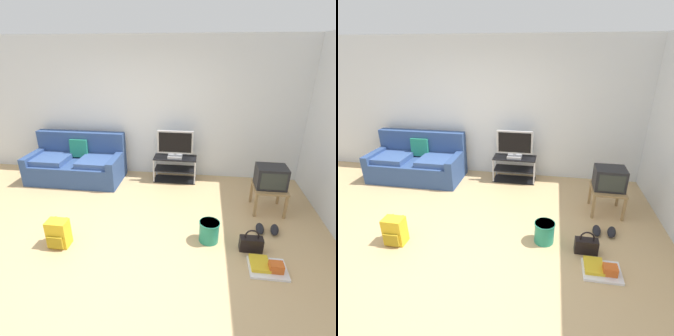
{
  "view_description": "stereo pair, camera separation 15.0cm",
  "coord_description": "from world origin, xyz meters",
  "views": [
    {
      "loc": [
        1.1,
        -2.83,
        2.4
      ],
      "look_at": [
        0.56,
        1.24,
        0.62
      ],
      "focal_mm": 28.84,
      "sensor_mm": 36.0,
      "label": 1
    },
    {
      "loc": [
        1.25,
        -2.81,
        2.4
      ],
      "look_at": [
        0.56,
        1.24,
        0.62
      ],
      "focal_mm": 28.84,
      "sensor_mm": 36.0,
      "label": 2
    }
  ],
  "objects": [
    {
      "name": "couch",
      "position": [
        -1.38,
        1.91,
        0.32
      ],
      "size": [
        1.82,
        0.9,
        0.91
      ],
      "color": "navy",
      "rests_on": "ground_plane"
    },
    {
      "name": "wall_back",
      "position": [
        0.0,
        2.45,
        1.35
      ],
      "size": [
        9.0,
        0.1,
        2.7
      ],
      "primitive_type": "cube",
      "color": "silver",
      "rests_on": "ground_plane"
    },
    {
      "name": "crt_tv",
      "position": [
        2.2,
        1.18,
        0.59
      ],
      "size": [
        0.46,
        0.38,
        0.34
      ],
      "color": "#232326",
      "rests_on": "side_table"
    },
    {
      "name": "backpack",
      "position": [
        -0.72,
        -0.12,
        0.19
      ],
      "size": [
        0.27,
        0.26,
        0.38
      ],
      "rotation": [
        0.0,
        0.0,
        0.3
      ],
      "color": "gold",
      "rests_on": "ground_plane"
    },
    {
      "name": "floor_tray",
      "position": [
        1.95,
        -0.21,
        0.04
      ],
      "size": [
        0.45,
        0.36,
        0.14
      ],
      "color": "silver",
      "rests_on": "ground_plane"
    },
    {
      "name": "side_table",
      "position": [
        2.2,
        1.17,
        0.35
      ],
      "size": [
        0.51,
        0.51,
        0.42
      ],
      "color": "#9E7A4C",
      "rests_on": "ground_plane"
    },
    {
      "name": "handbag",
      "position": [
        1.8,
        0.11,
        0.11
      ],
      "size": [
        0.29,
        0.13,
        0.32
      ],
      "rotation": [
        0.0,
        0.0,
        -0.09
      ],
      "color": "black",
      "rests_on": "ground_plane"
    },
    {
      "name": "cleaning_bucket",
      "position": [
        1.26,
        0.24,
        0.16
      ],
      "size": [
        0.28,
        0.28,
        0.3
      ],
      "color": "#238466",
      "rests_on": "ground_plane"
    },
    {
      "name": "tv_stand",
      "position": [
        0.59,
        2.09,
        0.25
      ],
      "size": [
        0.83,
        0.36,
        0.49
      ],
      "color": "black",
      "rests_on": "ground_plane"
    },
    {
      "name": "ground_plane",
      "position": [
        0.0,
        0.0,
        -0.01
      ],
      "size": [
        9.0,
        9.8,
        0.02
      ],
      "primitive_type": "cube",
      "color": "tan"
    },
    {
      "name": "sneakers_pair",
      "position": [
        2.1,
        0.55,
        0.04
      ],
      "size": [
        0.36,
        0.28,
        0.09
      ],
      "color": "black",
      "rests_on": "ground_plane"
    },
    {
      "name": "flat_tv",
      "position": [
        0.59,
        2.07,
        0.76
      ],
      "size": [
        0.69,
        0.22,
        0.54
      ],
      "color": "#B2B2B7",
      "rests_on": "tv_stand"
    }
  ]
}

